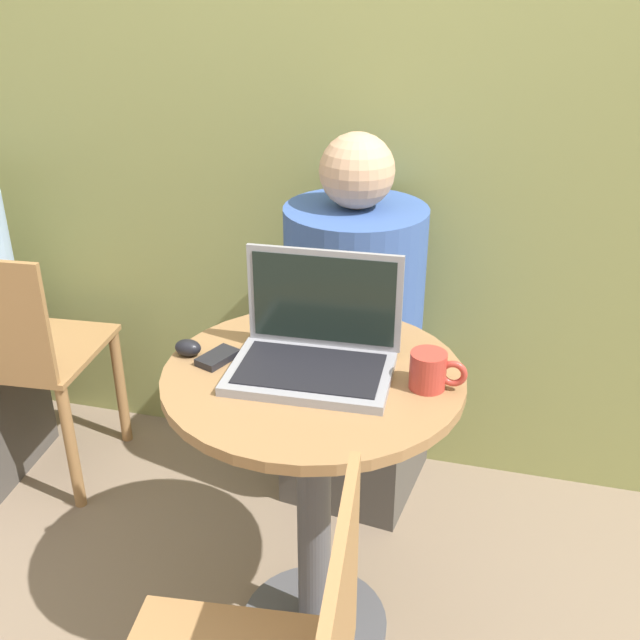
# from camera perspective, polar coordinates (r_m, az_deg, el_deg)

# --- Properties ---
(ground_plane) EXTENTS (12.00, 12.00, 0.00)m
(ground_plane) POSITION_cam_1_polar(r_m,az_deg,el_deg) (2.09, -0.42, -22.19)
(ground_plane) COLOR #7F6B56
(back_wall) EXTENTS (7.00, 0.05, 2.60)m
(back_wall) POSITION_cam_1_polar(r_m,az_deg,el_deg) (2.18, 5.31, 19.27)
(back_wall) COLOR #939956
(back_wall) RESTS_ON ground_plane
(round_table) EXTENTS (0.65, 0.65, 0.76)m
(round_table) POSITION_cam_1_polar(r_m,az_deg,el_deg) (1.72, -0.48, -10.32)
(round_table) COLOR #4C4C51
(round_table) RESTS_ON ground_plane
(laptop) EXTENTS (0.35, 0.25, 0.24)m
(laptop) POSITION_cam_1_polar(r_m,az_deg,el_deg) (1.59, -0.33, -2.08)
(laptop) COLOR gray
(laptop) RESTS_ON round_table
(cell_phone) EXTENTS (0.08, 0.11, 0.02)m
(cell_phone) POSITION_cam_1_polar(r_m,az_deg,el_deg) (1.65, -7.79, -2.85)
(cell_phone) COLOR black
(cell_phone) RESTS_ON round_table
(computer_mouse) EXTENTS (0.06, 0.04, 0.04)m
(computer_mouse) POSITION_cam_1_polar(r_m,az_deg,el_deg) (1.68, -9.99, -2.06)
(computer_mouse) COLOR black
(computer_mouse) RESTS_ON round_table
(coffee_cup) EXTENTS (0.12, 0.08, 0.08)m
(coffee_cup) POSITION_cam_1_polar(r_m,az_deg,el_deg) (1.55, 8.41, -3.77)
(coffee_cup) COLOR #B2382D
(coffee_cup) RESTS_ON round_table
(person_seated) EXTENTS (0.44, 0.63, 1.15)m
(person_seated) POSITION_cam_1_polar(r_m,az_deg,el_deg) (2.27, 3.12, -2.54)
(person_seated) COLOR #4C4742
(person_seated) RESTS_ON ground_plane
(chair_background) EXTENTS (0.43, 0.43, 0.82)m
(chair_background) POSITION_cam_1_polar(r_m,az_deg,el_deg) (2.47, -21.58, -2.86)
(chair_background) COLOR #9E7042
(chair_background) RESTS_ON ground_plane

